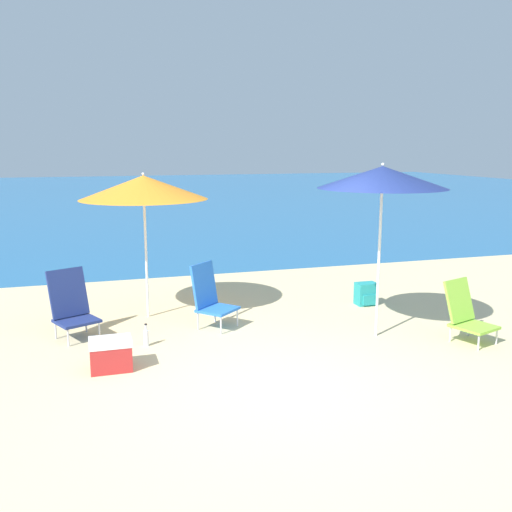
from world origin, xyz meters
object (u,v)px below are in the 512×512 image
(beach_chair_navy, at_px, (72,305))
(water_bottle, at_px, (146,337))
(backpack_teal, at_px, (366,294))
(beach_umbrella_orange, at_px, (144,188))
(beach_chair_lime, at_px, (466,313))
(beach_chair_blue, at_px, (210,296))
(beach_umbrella_navy, at_px, (382,178))
(cooler_box, at_px, (111,354))

(beach_chair_navy, height_order, water_bottle, beach_chair_navy)
(beach_chair_navy, distance_m, backpack_teal, 4.47)
(beach_umbrella_orange, height_order, beach_chair_lime, beach_umbrella_orange)
(beach_umbrella_orange, height_order, beach_chair_navy, beach_umbrella_orange)
(beach_chair_blue, bearing_deg, beach_umbrella_navy, -69.32)
(cooler_box, bearing_deg, backpack_teal, 21.60)
(beach_umbrella_orange, distance_m, beach_umbrella_navy, 3.33)
(beach_chair_navy, relative_size, backpack_teal, 2.53)
(beach_umbrella_navy, bearing_deg, water_bottle, 170.64)
(beach_umbrella_navy, bearing_deg, beach_umbrella_orange, 147.80)
(beach_chair_navy, bearing_deg, beach_chair_lime, -43.50)
(backpack_teal, height_order, water_bottle, backpack_teal)
(beach_umbrella_orange, xyz_separation_m, beach_chair_lime, (3.82, -2.28, -1.54))
(beach_chair_blue, height_order, backpack_teal, beach_chair_blue)
(backpack_teal, bearing_deg, beach_umbrella_orange, 173.98)
(cooler_box, bearing_deg, beach_chair_navy, 107.54)
(backpack_teal, bearing_deg, cooler_box, -158.40)
(beach_umbrella_orange, xyz_separation_m, water_bottle, (-0.17, -1.28, -1.79))
(beach_chair_lime, bearing_deg, beach_chair_navy, 142.44)
(water_bottle, relative_size, cooler_box, 0.62)
(backpack_teal, bearing_deg, beach_chair_lime, -77.78)
(beach_umbrella_navy, bearing_deg, backpack_teal, 67.19)
(backpack_teal, relative_size, water_bottle, 1.22)
(beach_chair_navy, xyz_separation_m, cooler_box, (0.42, -1.33, -0.25))
(beach_chair_blue, height_order, cooler_box, beach_chair_blue)
(beach_umbrella_navy, bearing_deg, beach_chair_blue, 153.03)
(beach_chair_lime, height_order, water_bottle, beach_chair_lime)
(beach_chair_lime, height_order, cooler_box, beach_chair_lime)
(beach_chair_blue, distance_m, backpack_teal, 2.66)
(beach_umbrella_orange, height_order, beach_chair_blue, beach_umbrella_orange)
(cooler_box, bearing_deg, beach_chair_lime, -4.12)
(beach_chair_navy, bearing_deg, backpack_teal, -21.34)
(beach_umbrella_orange, relative_size, beach_chair_blue, 2.37)
(beach_chair_navy, height_order, beach_chair_blue, same)
(backpack_teal, height_order, cooler_box, cooler_box)
(beach_umbrella_orange, relative_size, water_bottle, 7.27)
(cooler_box, bearing_deg, beach_umbrella_orange, 72.05)
(beach_umbrella_orange, bearing_deg, cooler_box, -107.95)
(beach_chair_lime, distance_m, cooler_box, 4.47)
(beach_umbrella_orange, relative_size, beach_chair_lime, 2.69)
(beach_chair_blue, bearing_deg, water_bottle, 167.33)
(beach_chair_lime, height_order, backpack_teal, beach_chair_lime)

